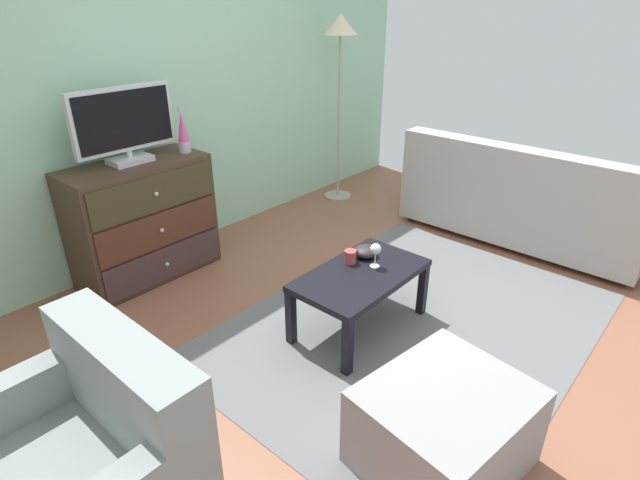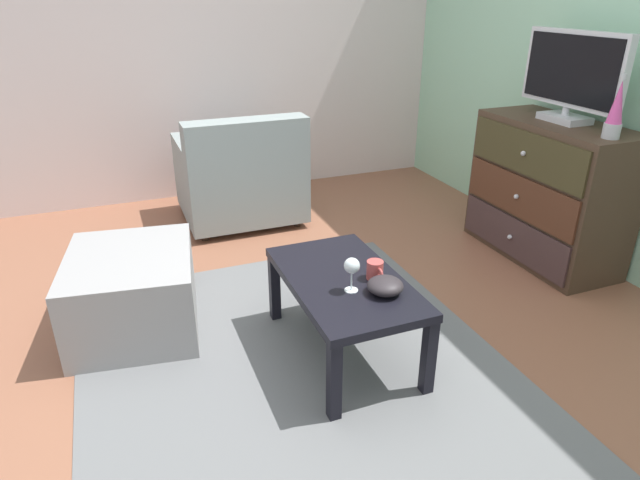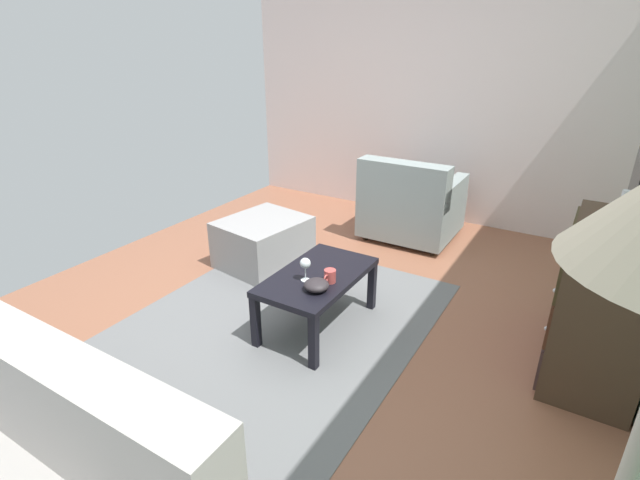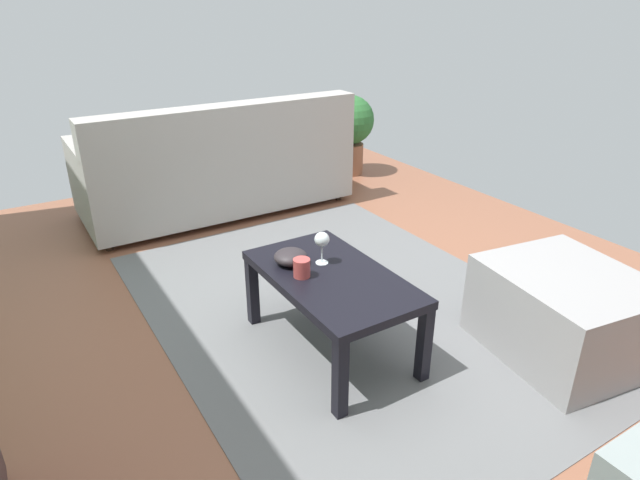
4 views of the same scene
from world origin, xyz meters
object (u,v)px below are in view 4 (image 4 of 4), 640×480
(coffee_table, at_px, (332,285))
(bowl_decorative, at_px, (291,257))
(potted_plant, at_px, (350,127))
(wine_glass, at_px, (322,241))
(couch_large, at_px, (219,169))
(mug, at_px, (301,268))
(ottoman, at_px, (564,313))

(coffee_table, bearing_deg, bowl_decorative, 29.72)
(bowl_decorative, relative_size, potted_plant, 0.22)
(wine_glass, height_order, bowl_decorative, wine_glass)
(couch_large, bearing_deg, potted_plant, -79.21)
(mug, height_order, bowl_decorative, mug)
(coffee_table, distance_m, wine_glass, 0.21)
(couch_large, height_order, potted_plant, couch_large)
(wine_glass, distance_m, mug, 0.17)
(potted_plant, bearing_deg, wine_glass, 142.60)
(wine_glass, height_order, couch_large, couch_large)
(bowl_decorative, distance_m, ottoman, 1.29)
(coffee_table, relative_size, ottoman, 1.22)
(bowl_decorative, bearing_deg, potted_plant, -40.47)
(coffee_table, xyz_separation_m, mug, (0.06, 0.13, 0.10))
(bowl_decorative, height_order, couch_large, couch_large)
(mug, bearing_deg, wine_glass, -67.50)
(bowl_decorative, bearing_deg, ottoman, -127.19)
(couch_large, bearing_deg, ottoman, -165.56)
(bowl_decorative, xyz_separation_m, ottoman, (-0.77, -1.01, -0.23))
(bowl_decorative, bearing_deg, wine_glass, -119.49)
(ottoman, bearing_deg, coffee_table, 57.33)
(mug, relative_size, couch_large, 0.06)
(potted_plant, bearing_deg, mug, 140.99)
(coffee_table, xyz_separation_m, ottoman, (-0.58, -0.91, -0.14))
(bowl_decorative, bearing_deg, couch_large, -11.34)
(wine_glass, bearing_deg, couch_large, -7.09)
(couch_large, distance_m, potted_plant, 1.41)
(coffee_table, bearing_deg, mug, 65.88)
(wine_glass, bearing_deg, potted_plant, -37.40)
(ottoman, xyz_separation_m, potted_plant, (2.81, -0.73, 0.23))
(ottoman, bearing_deg, mug, 58.29)
(mug, relative_size, bowl_decorative, 0.73)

